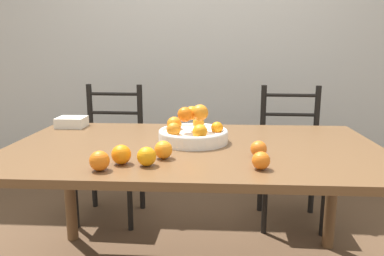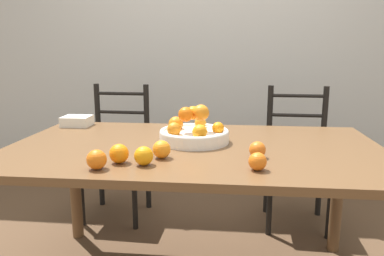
{
  "view_description": "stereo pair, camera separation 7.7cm",
  "coord_description": "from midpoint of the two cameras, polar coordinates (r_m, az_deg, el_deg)",
  "views": [
    {
      "loc": [
        0.1,
        -1.74,
        1.21
      ],
      "look_at": [
        -0.01,
        -0.04,
        0.85
      ],
      "focal_mm": 35.0,
      "sensor_mm": 36.0,
      "label": 1
    },
    {
      "loc": [
        0.17,
        -1.74,
        1.21
      ],
      "look_at": [
        -0.01,
        -0.04,
        0.85
      ],
      "focal_mm": 35.0,
      "sensor_mm": 36.0,
      "label": 2
    }
  ],
  "objects": [
    {
      "name": "wall_back",
      "position": [
        3.3,
        3.82,
        13.48
      ],
      "size": [
        8.0,
        0.06,
        2.6
      ],
      "color": "beige",
      "rests_on": "ground_plane"
    },
    {
      "name": "dining_table",
      "position": [
        1.83,
        1.57,
        -5.24
      ],
      "size": [
        1.79,
        1.04,
        0.75
      ],
      "color": "brown",
      "rests_on": "ground_plane"
    },
    {
      "name": "fruit_bowl",
      "position": [
        1.85,
        1.45,
        -0.62
      ],
      "size": [
        0.34,
        0.34,
        0.19
      ],
      "color": "white",
      "rests_on": "dining_table"
    },
    {
      "name": "orange_loose_0",
      "position": [
        1.46,
        11.46,
        -5.03
      ],
      "size": [
        0.07,
        0.07,
        0.07
      ],
      "color": "orange",
      "rests_on": "dining_table"
    },
    {
      "name": "orange_loose_1",
      "position": [
        1.59,
        -3.28,
        -3.27
      ],
      "size": [
        0.08,
        0.08,
        0.08
      ],
      "color": "orange",
      "rests_on": "dining_table"
    },
    {
      "name": "orange_loose_2",
      "position": [
        1.5,
        -5.91,
        -4.26
      ],
      "size": [
        0.08,
        0.08,
        0.08
      ],
      "color": "orange",
      "rests_on": "dining_table"
    },
    {
      "name": "orange_loose_3",
      "position": [
        1.54,
        -9.65,
        -3.88
      ],
      "size": [
        0.08,
        0.08,
        0.08
      ],
      "color": "orange",
      "rests_on": "dining_table"
    },
    {
      "name": "orange_loose_4",
      "position": [
        1.48,
        -12.89,
        -4.72
      ],
      "size": [
        0.08,
        0.08,
        0.08
      ],
      "color": "orange",
      "rests_on": "dining_table"
    },
    {
      "name": "orange_loose_5",
      "position": [
        1.62,
        11.28,
        -3.26
      ],
      "size": [
        0.07,
        0.07,
        0.07
      ],
      "color": "orange",
      "rests_on": "dining_table"
    },
    {
      "name": "chair_left",
      "position": [
        2.77,
        -10.55,
        -3.85
      ],
      "size": [
        0.43,
        0.41,
        0.96
      ],
      "rotation": [
        0.0,
        0.0,
        -0.04
      ],
      "color": "black",
      "rests_on": "ground_plane"
    },
    {
      "name": "chair_right",
      "position": [
        2.71,
        16.51,
        -4.53
      ],
      "size": [
        0.44,
        0.42,
        0.96
      ],
      "rotation": [
        0.0,
        0.0,
        -0.04
      ],
      "color": "black",
      "rests_on": "ground_plane"
    },
    {
      "name": "book_stack",
      "position": [
        2.35,
        -16.23,
        1.01
      ],
      "size": [
        0.16,
        0.14,
        0.06
      ],
      "color": "silver",
      "rests_on": "dining_table"
    }
  ]
}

